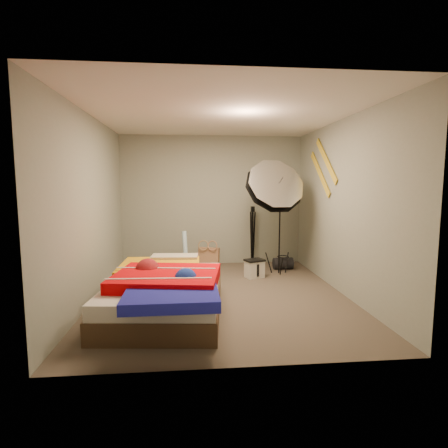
{
  "coord_description": "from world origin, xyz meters",
  "views": [
    {
      "loc": [
        -0.41,
        -4.83,
        1.58
      ],
      "look_at": [
        0.1,
        0.6,
        0.95
      ],
      "focal_mm": 28.0,
      "sensor_mm": 36.0,
      "label": 1
    }
  ],
  "objects": [
    {
      "name": "ceiling",
      "position": [
        0.0,
        0.0,
        2.5
      ],
      "size": [
        4.0,
        4.0,
        0.0
      ],
      "primitive_type": "plane",
      "rotation": [
        3.14,
        0.0,
        0.0
      ],
      "color": "silver",
      "rests_on": "wall_back"
    },
    {
      "name": "wall_left",
      "position": [
        -1.75,
        0.0,
        1.25
      ],
      "size": [
        0.0,
        4.0,
        4.0
      ],
      "primitive_type": "plane",
      "rotation": [
        1.57,
        0.0,
        1.57
      ],
      "color": "gray",
      "rests_on": "floor"
    },
    {
      "name": "floor",
      "position": [
        0.0,
        0.0,
        0.0
      ],
      "size": [
        4.0,
        4.0,
        0.0
      ],
      "primitive_type": "plane",
      "color": "#51463B",
      "rests_on": "ground"
    },
    {
      "name": "wall_stripe_lower",
      "position": [
        1.73,
        0.85,
        1.75
      ],
      "size": [
        0.02,
        0.91,
        0.78
      ],
      "primitive_type": "cube",
      "rotation": [
        0.7,
        0.0,
        0.0
      ],
      "color": "gold",
      "rests_on": "wall_right"
    },
    {
      "name": "photo_umbrella",
      "position": [
        0.97,
        0.97,
        1.51
      ],
      "size": [
        1.19,
        0.83,
        2.1
      ],
      "color": "black",
      "rests_on": "floor"
    },
    {
      "name": "wall_front",
      "position": [
        0.0,
        -2.0,
        1.25
      ],
      "size": [
        3.5,
        0.0,
        3.5
      ],
      "primitive_type": "plane",
      "rotation": [
        -1.57,
        0.0,
        0.0
      ],
      "color": "gray",
      "rests_on": "floor"
    },
    {
      "name": "wall_right",
      "position": [
        1.75,
        0.0,
        1.25
      ],
      "size": [
        0.0,
        4.0,
        4.0
      ],
      "primitive_type": "plane",
      "rotation": [
        1.57,
        0.0,
        -1.57
      ],
      "color": "gray",
      "rests_on": "floor"
    },
    {
      "name": "camera_case",
      "position": [
        0.64,
        0.86,
        0.14
      ],
      "size": [
        0.35,
        0.3,
        0.29
      ],
      "primitive_type": "cube",
      "rotation": [
        0.0,
        0.0,
        0.39
      ],
      "color": "beige",
      "rests_on": "floor"
    },
    {
      "name": "duffel_bag",
      "position": [
        1.28,
        1.39,
        0.11
      ],
      "size": [
        0.36,
        0.22,
        0.22
      ],
      "primitive_type": "cylinder",
      "rotation": [
        0.0,
        1.57,
        0.0
      ],
      "color": "black",
      "rests_on": "floor"
    },
    {
      "name": "wrapping_roll",
      "position": [
        -0.53,
        1.43,
        0.36
      ],
      "size": [
        0.14,
        0.22,
        0.73
      ],
      "primitive_type": "cylinder",
      "rotation": [
        -0.17,
        0.0,
        0.31
      ],
      "color": "#6CB6E1",
      "rests_on": "floor"
    },
    {
      "name": "camera_tripod",
      "position": [
        0.77,
        1.82,
        0.66
      ],
      "size": [
        0.07,
        0.07,
        1.14
      ],
      "color": "black",
      "rests_on": "floor"
    },
    {
      "name": "tote_bag",
      "position": [
        -0.09,
        1.61,
        0.2
      ],
      "size": [
        0.42,
        0.28,
        0.4
      ],
      "primitive_type": "cube",
      "rotation": [
        -0.14,
        0.0,
        -0.32
      ],
      "color": "tan",
      "rests_on": "floor"
    },
    {
      "name": "bed",
      "position": [
        -0.73,
        -0.64,
        0.28
      ],
      "size": [
        1.5,
        2.1,
        0.56
      ],
      "color": "#4A3423",
      "rests_on": "floor"
    },
    {
      "name": "wall_stripe_upper",
      "position": [
        1.73,
        0.6,
        1.95
      ],
      "size": [
        0.02,
        0.91,
        0.78
      ],
      "primitive_type": "cube",
      "rotation": [
        0.7,
        0.0,
        0.0
      ],
      "color": "gold",
      "rests_on": "wall_right"
    },
    {
      "name": "wall_back",
      "position": [
        0.0,
        2.0,
        1.25
      ],
      "size": [
        3.5,
        0.0,
        3.5
      ],
      "primitive_type": "plane",
      "rotation": [
        1.57,
        0.0,
        0.0
      ],
      "color": "gray",
      "rests_on": "floor"
    }
  ]
}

